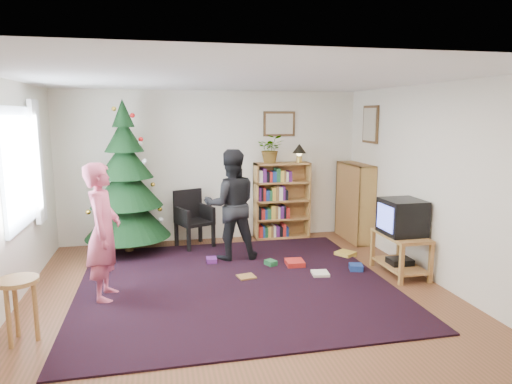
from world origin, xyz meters
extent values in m
plane|color=brown|center=(0.00, 0.00, 0.00)|extent=(5.00, 5.00, 0.00)
plane|color=white|center=(0.00, 0.00, 2.50)|extent=(5.00, 5.00, 0.00)
cube|color=silver|center=(0.00, 2.50, 1.25)|extent=(5.00, 0.02, 2.50)
cube|color=silver|center=(0.00, -2.50, 1.25)|extent=(5.00, 0.02, 2.50)
cube|color=silver|center=(-2.50, 0.00, 1.25)|extent=(0.02, 5.00, 2.50)
cube|color=silver|center=(2.50, 0.00, 1.25)|extent=(0.02, 5.00, 2.50)
cube|color=black|center=(0.00, 0.30, 0.01)|extent=(3.80, 3.60, 0.02)
cube|color=silver|center=(-2.47, 0.60, 1.50)|extent=(0.04, 1.20, 1.40)
cube|color=white|center=(-2.43, 1.30, 1.50)|extent=(0.06, 0.35, 1.60)
cube|color=#4C3319|center=(1.15, 2.48, 1.95)|extent=(0.55, 0.03, 0.42)
cube|color=beige|center=(1.15, 2.48, 1.95)|extent=(0.47, 0.01, 0.34)
cube|color=#4C3319|center=(2.48, 1.75, 1.95)|extent=(0.03, 0.50, 0.60)
cube|color=beige|center=(2.48, 1.75, 1.95)|extent=(0.01, 0.42, 0.52)
cylinder|color=#3F2816|center=(-1.37, 2.00, 0.12)|extent=(0.12, 0.12, 0.25)
cone|color=black|center=(-1.37, 2.00, 0.61)|extent=(1.29, 1.29, 0.73)
cone|color=black|center=(-1.37, 2.00, 1.05)|extent=(1.08, 1.08, 0.64)
cone|color=black|center=(-1.37, 2.00, 1.45)|extent=(0.83, 0.83, 0.57)
cone|color=black|center=(-1.37, 2.00, 1.81)|extent=(0.58, 0.58, 0.50)
cone|color=black|center=(-1.37, 2.00, 2.13)|extent=(0.33, 0.33, 0.42)
cube|color=olive|center=(1.17, 2.34, 0.65)|extent=(0.95, 0.30, 1.30)
cube|color=olive|center=(1.17, 2.34, 1.29)|extent=(0.95, 0.30, 0.03)
cube|color=olive|center=(2.34, 1.95, 0.65)|extent=(0.30, 0.95, 1.30)
cube|color=olive|center=(2.34, 1.95, 1.29)|extent=(0.30, 0.95, 0.03)
cube|color=olive|center=(2.22, 0.21, 0.53)|extent=(0.47, 0.84, 0.04)
cube|color=olive|center=(2.02, -0.18, 0.26)|extent=(0.05, 0.05, 0.51)
cube|color=olive|center=(2.42, -0.18, 0.26)|extent=(0.05, 0.05, 0.51)
cube|color=olive|center=(2.02, 0.60, 0.26)|extent=(0.05, 0.05, 0.51)
cube|color=olive|center=(2.42, 0.60, 0.26)|extent=(0.05, 0.05, 0.51)
cube|color=olive|center=(2.22, 0.21, 0.12)|extent=(0.43, 0.80, 0.03)
cube|color=black|center=(2.22, 0.21, 0.17)|extent=(0.30, 0.25, 0.08)
cube|color=black|center=(2.22, 0.21, 0.78)|extent=(0.48, 0.53, 0.46)
cube|color=#5463E4|center=(1.97, 0.21, 0.78)|extent=(0.01, 0.41, 0.33)
cube|color=black|center=(-0.35, 2.06, 0.41)|extent=(0.65, 0.65, 0.05)
cube|color=black|center=(-0.35, 2.28, 0.66)|extent=(0.48, 0.24, 0.50)
cube|color=black|center=(-0.57, 1.84, 0.20)|extent=(0.07, 0.07, 0.41)
cube|color=black|center=(-0.13, 1.84, 0.20)|extent=(0.07, 0.07, 0.41)
cube|color=black|center=(-0.57, 2.28, 0.20)|extent=(0.07, 0.07, 0.41)
cube|color=black|center=(-0.13, 2.28, 0.20)|extent=(0.07, 0.07, 0.41)
cylinder|color=olive|center=(-2.20, -0.72, 0.60)|extent=(0.37, 0.37, 0.04)
cylinder|color=olive|center=(-2.07, -0.72, 0.29)|extent=(0.05, 0.05, 0.58)
cylinder|color=olive|center=(-2.27, -0.60, 0.29)|extent=(0.05, 0.05, 0.58)
cylinder|color=olive|center=(-2.27, -0.84, 0.29)|extent=(0.05, 0.05, 0.58)
imported|color=#BC4B66|center=(-1.53, 0.18, 0.79)|extent=(0.43, 0.61, 1.59)
imported|color=black|center=(0.13, 1.34, 0.81)|extent=(0.80, 0.63, 1.62)
imported|color=gray|center=(0.97, 2.34, 1.54)|extent=(0.51, 0.48, 0.48)
cylinder|color=#A57F33|center=(1.47, 2.34, 1.35)|extent=(0.10, 0.10, 0.10)
sphere|color=#FFD88C|center=(1.47, 2.34, 1.46)|extent=(0.10, 0.10, 0.10)
cone|color=black|center=(1.47, 2.34, 1.54)|extent=(0.24, 0.24, 0.16)
cube|color=#A51E19|center=(0.94, 0.79, 0.04)|extent=(0.20, 0.20, 0.08)
cube|color=navy|center=(1.69, 0.42, 0.04)|extent=(0.20, 0.20, 0.08)
cube|color=#1E592D|center=(0.61, 0.86, 0.04)|extent=(0.20, 0.20, 0.08)
cube|color=gold|center=(1.82, 1.08, 0.04)|extent=(0.20, 0.20, 0.08)
cube|color=brown|center=(0.18, 0.46, 0.04)|extent=(0.20, 0.20, 0.08)
cube|color=beige|center=(1.15, 0.35, 0.04)|extent=(0.20, 0.20, 0.08)
cube|color=#4C1959|center=(-0.19, 1.17, 0.04)|extent=(0.20, 0.20, 0.08)
camera|label=1|loc=(-0.90, -5.09, 2.11)|focal=32.00mm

